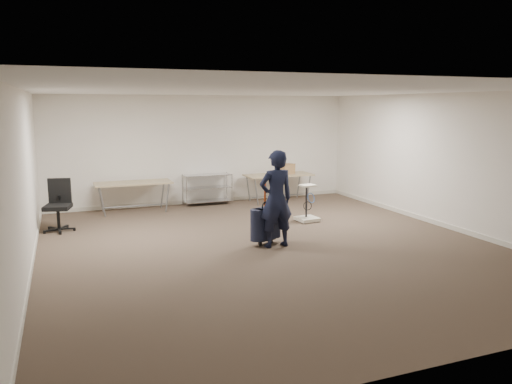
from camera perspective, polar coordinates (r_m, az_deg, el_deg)
name	(u,v)px	position (r m, az deg, el deg)	size (l,w,h in m)	color
ground	(270,247)	(9.16, 1.64, -6.26)	(9.00, 9.00, 0.00)	#443729
room_shell	(244,227)	(10.39, -1.32, -4.02)	(8.00, 9.00, 9.00)	white
folding_table_left	(133,184)	(12.29, -13.85, 0.86)	(1.80, 0.75, 0.73)	tan
folding_table_right	(278,176)	(13.31, 2.59, 1.81)	(1.80, 0.75, 0.73)	tan
wire_shelf	(207,188)	(12.94, -5.59, 0.48)	(1.22, 0.47, 0.80)	#B9BBC0
person	(276,199)	(8.97, 2.30, -0.80)	(0.64, 0.42, 1.77)	black
suitcase	(266,224)	(9.20, 1.11, -3.65)	(0.48, 0.37, 1.16)	black
office_chair	(59,215)	(10.99, -21.61, -2.50)	(0.64, 0.64, 1.06)	black
equipment_cart	(307,212)	(11.12, 5.89, -2.26)	(0.49, 0.49, 0.82)	beige
cardboard_box	(287,169)	(13.39, 3.56, 2.66)	(0.36, 0.27, 0.27)	olive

